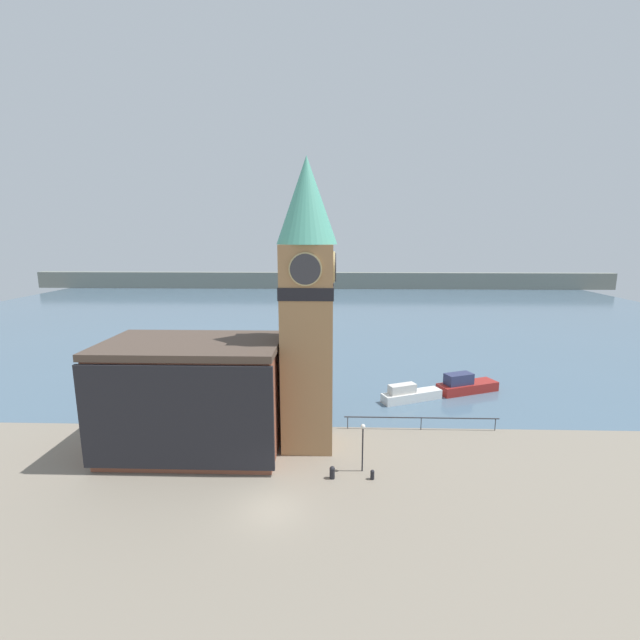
{
  "coord_description": "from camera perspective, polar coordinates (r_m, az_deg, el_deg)",
  "views": [
    {
      "loc": [
        3.62,
        -22.77,
        15.97
      ],
      "look_at": [
        2.73,
        6.17,
        10.32
      ],
      "focal_mm": 24.0,
      "sensor_mm": 36.0,
      "label": 1
    }
  ],
  "objects": [
    {
      "name": "pier_railing",
      "position": [
        37.76,
        13.35,
        -12.68
      ],
      "size": [
        12.94,
        0.08,
        1.09
      ],
      "color": "#333338",
      "rests_on": "ground_plane"
    },
    {
      "name": "clock_tower",
      "position": [
        31.38,
        -1.7,
        2.73
      ],
      "size": [
        4.35,
        4.35,
        21.5
      ],
      "color": "#9E754C",
      "rests_on": "ground_plane"
    },
    {
      "name": "ground_plane",
      "position": [
        28.05,
        -6.53,
        -23.74
      ],
      "size": [
        160.0,
        160.0,
        0.0
      ],
      "primitive_type": "plane",
      "color": "gray"
    },
    {
      "name": "mooring_bollard_far",
      "position": [
        30.43,
        1.64,
        -19.58
      ],
      "size": [
        0.37,
        0.37,
        0.87
      ],
      "color": "black",
      "rests_on": "ground_plane"
    },
    {
      "name": "far_shoreline",
      "position": [
        134.81,
        0.21,
        5.31
      ],
      "size": [
        180.0,
        3.0,
        5.0
      ],
      "color": "gray",
      "rests_on": "water"
    },
    {
      "name": "lamp_post",
      "position": [
        30.42,
        5.73,
        -15.37
      ],
      "size": [
        0.32,
        0.32,
        3.47
      ],
      "color": "black",
      "rests_on": "ground_plane"
    },
    {
      "name": "boat_near",
      "position": [
        43.73,
        11.85,
        -9.69
      ],
      "size": [
        6.29,
        3.69,
        1.81
      ],
      "rotation": [
        0.0,
        0.0,
        0.39
      ],
      "color": "silver",
      "rests_on": "water"
    },
    {
      "name": "boat_far",
      "position": [
        47.54,
        18.79,
        -8.22
      ],
      "size": [
        6.74,
        4.18,
        2.12
      ],
      "rotation": [
        0.0,
        0.0,
        0.37
      ],
      "color": "maroon",
      "rests_on": "water"
    },
    {
      "name": "water",
      "position": [
        95.5,
        -0.45,
        1.41
      ],
      "size": [
        160.0,
        120.0,
        0.0
      ],
      "color": "slate",
      "rests_on": "ground_plane"
    },
    {
      "name": "pier_building",
      "position": [
        33.84,
        -16.5,
        -9.73
      ],
      "size": [
        13.08,
        7.83,
        8.44
      ],
      "color": "brown",
      "rests_on": "ground_plane"
    },
    {
      "name": "mooring_bollard_near",
      "position": [
        30.58,
        6.99,
        -19.73
      ],
      "size": [
        0.28,
        0.28,
        0.68
      ],
      "color": "black",
      "rests_on": "ground_plane"
    }
  ]
}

